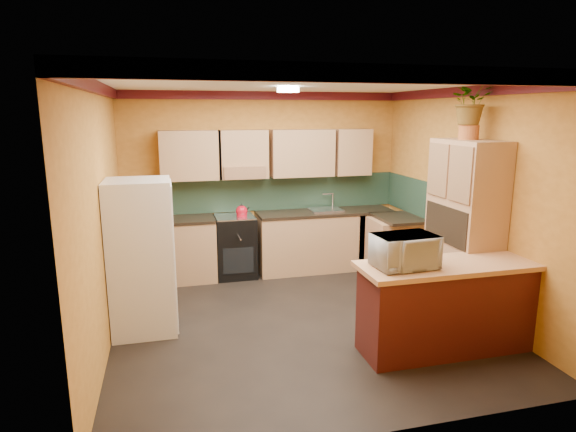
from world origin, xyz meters
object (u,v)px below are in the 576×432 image
at_px(pantry, 464,232).
at_px(microwave, 405,251).
at_px(base_cabinets_back, 276,244).
at_px(stove, 235,246).
at_px(fridge, 142,257).
at_px(breakfast_bar, 449,309).

bearing_deg(pantry, microwave, -148.40).
xyz_separation_m(base_cabinets_back, pantry, (1.73, -2.14, 0.61)).
xyz_separation_m(stove, fridge, (-1.24, -1.58, 0.39)).
bearing_deg(microwave, pantry, 27.29).
bearing_deg(base_cabinets_back, stove, -180.00).
xyz_separation_m(fridge, breakfast_bar, (3.02, -1.25, -0.41)).
height_order(stove, pantry, pantry).
distance_m(base_cabinets_back, breakfast_bar, 3.05).
relative_size(base_cabinets_back, pantry, 1.74).
height_order(pantry, breakfast_bar, pantry).
bearing_deg(pantry, breakfast_bar, -130.22).
relative_size(pantry, breakfast_bar, 1.17).
distance_m(stove, microwave, 3.15).
bearing_deg(base_cabinets_back, breakfast_bar, -67.77).
relative_size(stove, pantry, 0.43).
distance_m(stove, fridge, 2.05).
height_order(base_cabinets_back, pantry, pantry).
bearing_deg(fridge, base_cabinets_back, 40.14).
bearing_deg(breakfast_bar, base_cabinets_back, 112.23).
relative_size(pantry, microwave, 3.60).
bearing_deg(stove, base_cabinets_back, 0.00).
height_order(fridge, microwave, fridge).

